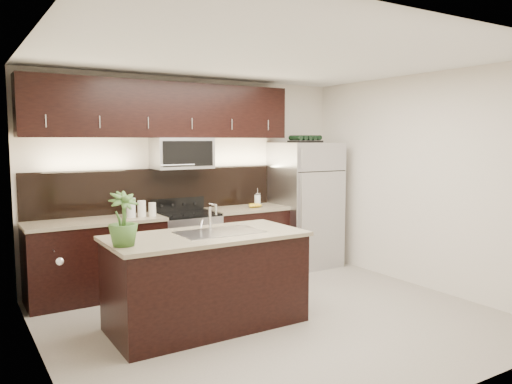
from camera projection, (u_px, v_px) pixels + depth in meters
ground at (275, 318)px, 5.26m from camera, size 4.50×4.50×0.00m
room_walls at (268, 158)px, 5.00m from camera, size 4.52×4.02×2.71m
counter_run at (172, 250)px, 6.40m from camera, size 3.51×0.65×0.94m
upper_fixtures at (167, 119)px, 6.37m from camera, size 3.49×0.40×1.66m
island at (207, 280)px, 5.02m from camera, size 1.96×0.96×0.94m
sink_faucet at (219, 231)px, 5.05m from camera, size 0.84×0.50×0.28m
refrigerator at (305, 205)px, 7.40m from camera, size 0.88×0.80×1.83m
wine_rack at (305, 139)px, 7.30m from camera, size 0.45×0.28×0.11m
plant at (123, 219)px, 4.39m from camera, size 0.31×0.31×0.48m
canisters at (139, 208)px, 6.05m from camera, size 0.35×0.14×0.24m
french_press at (257, 200)px, 6.96m from camera, size 0.09×0.09×0.26m
bananas at (251, 206)px, 6.88m from camera, size 0.20×0.15×0.06m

